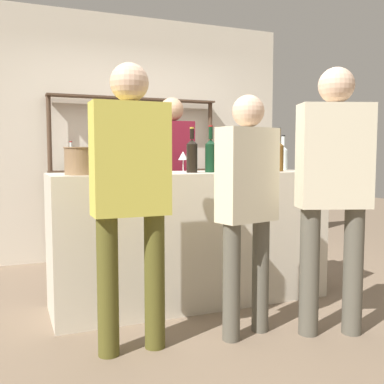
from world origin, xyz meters
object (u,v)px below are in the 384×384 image
object	(u,v)px
counter_bottle_2	(149,156)
customer_left	(131,185)
customer_center	(247,196)
customer_right	(334,180)
wine_glass	(183,156)
counter_bottle_0	(211,154)
counter_bottle_5	(278,155)
ice_bucket	(80,161)
server_behind_counter	(172,170)
counter_bottle_3	(192,155)
counter_bottle_4	(283,157)
counter_bottle_1	(227,157)
cork_jar	(149,165)

from	to	relation	value
counter_bottle_2	customer_left	distance (m)	0.67
customer_center	customer_right	size ratio (longest dim) A/B	0.90
wine_glass	customer_left	world-z (taller)	customer_left
counter_bottle_0	counter_bottle_2	xyz separation A→B (m)	(-0.53, -0.06, -0.01)
counter_bottle_2	counter_bottle_5	bearing A→B (deg)	1.47
wine_glass	ice_bucket	world-z (taller)	ice_bucket
server_behind_counter	customer_left	xyz separation A→B (m)	(-0.82, -1.57, -0.02)
counter_bottle_3	wine_glass	size ratio (longest dim) A/B	2.10
customer_center	server_behind_counter	size ratio (longest dim) A/B	0.90
wine_glass	customer_right	world-z (taller)	customer_right
wine_glass	ice_bucket	bearing A→B (deg)	-163.40
ice_bucket	customer_right	bearing A→B (deg)	-29.37
wine_glass	customer_right	bearing A→B (deg)	-60.32
counter_bottle_2	server_behind_counter	bearing A→B (deg)	61.48
customer_center	wine_glass	bearing A→B (deg)	-8.29
counter_bottle_4	customer_center	xyz separation A→B (m)	(-0.87, -0.91, -0.25)
counter_bottle_2	ice_bucket	bearing A→B (deg)	176.63
ice_bucket	customer_right	distance (m)	1.74
counter_bottle_4	customer_left	distance (m)	1.86
server_behind_counter	customer_right	xyz separation A→B (m)	(0.48, -1.81, -0.01)
wine_glass	server_behind_counter	world-z (taller)	server_behind_counter
counter_bottle_3	server_behind_counter	world-z (taller)	server_behind_counter
counter_bottle_2	counter_bottle_3	bearing A→B (deg)	10.90
counter_bottle_2	counter_bottle_5	xyz separation A→B (m)	(1.14, 0.03, 0.01)
counter_bottle_1	customer_center	size ratio (longest dim) A/B	0.20
ice_bucket	server_behind_counter	distance (m)	1.41
cork_jar	ice_bucket	bearing A→B (deg)	-161.21
counter_bottle_2	customer_left	size ratio (longest dim) A/B	0.20
cork_jar	counter_bottle_4	bearing A→B (deg)	2.61
counter_bottle_5	counter_bottle_4	bearing A→B (deg)	49.77
counter_bottle_1	customer_left	size ratio (longest dim) A/B	0.18
counter_bottle_4	counter_bottle_0	bearing A→B (deg)	-165.29
counter_bottle_4	ice_bucket	distance (m)	1.86
ice_bucket	counter_bottle_2	bearing A→B (deg)	-3.37
counter_bottle_5	server_behind_counter	world-z (taller)	server_behind_counter
counter_bottle_2	counter_bottle_4	xyz separation A→B (m)	(1.35, 0.28, -0.01)
counter_bottle_0	counter_bottle_5	distance (m)	0.61
counter_bottle_0	counter_bottle_1	distance (m)	0.18
counter_bottle_1	counter_bottle_4	bearing A→B (deg)	14.54
counter_bottle_1	cork_jar	xyz separation A→B (m)	(-0.63, 0.11, -0.06)
counter_bottle_0	counter_bottle_3	bearing A→B (deg)	176.22
counter_bottle_1	customer_right	bearing A→B (deg)	-71.13
ice_bucket	customer_center	bearing A→B (deg)	-34.13
counter_bottle_2	customer_right	world-z (taller)	customer_right
counter_bottle_4	customer_center	size ratio (longest dim) A/B	0.20
ice_bucket	wine_glass	bearing A→B (deg)	16.60
counter_bottle_1	customer_left	bearing A→B (deg)	-145.24
counter_bottle_1	counter_bottle_4	world-z (taller)	counter_bottle_1
counter_bottle_3	wine_glass	distance (m)	0.22
counter_bottle_2	server_behind_counter	world-z (taller)	server_behind_counter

